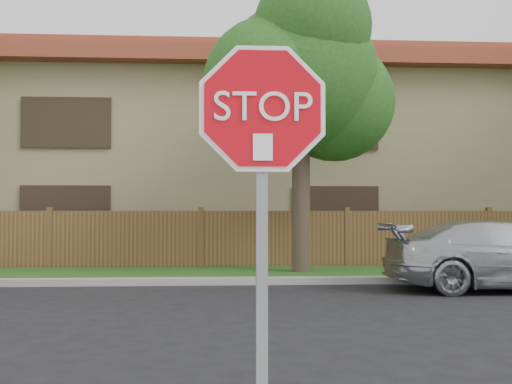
{
  "coord_description": "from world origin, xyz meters",
  "views": [
    {
      "loc": [
        0.5,
        -4.84,
        1.57
      ],
      "look_at": [
        0.75,
        -0.9,
        1.7
      ],
      "focal_mm": 42.0,
      "sensor_mm": 36.0,
      "label": 1
    }
  ],
  "objects": [
    {
      "name": "tree_mid",
      "position": [
        2.52,
        9.57,
        4.87
      ],
      "size": [
        4.8,
        3.9,
        7.35
      ],
      "color": "#382B21",
      "rests_on": "ground"
    },
    {
      "name": "grass_strip",
      "position": [
        0.0,
        9.8,
        0.06
      ],
      "size": [
        70.0,
        3.0,
        0.12
      ],
      "primitive_type": "cube",
      "color": "#1E4714",
      "rests_on": "ground"
    },
    {
      "name": "fence",
      "position": [
        0.0,
        11.4,
        0.8
      ],
      "size": [
        70.0,
        0.12,
        1.6
      ],
      "primitive_type": "cube",
      "color": "brown",
      "rests_on": "ground"
    },
    {
      "name": "stop_sign",
      "position": [
        0.75,
        -1.48,
        1.83
      ],
      "size": [
        1.01,
        0.13,
        2.55
      ],
      "color": "gray",
      "rests_on": "sidewalk_near"
    },
    {
      "name": "far_curb",
      "position": [
        0.0,
        8.15,
        0.07
      ],
      "size": [
        70.0,
        0.3,
        0.15
      ],
      "primitive_type": "cube",
      "color": "gray",
      "rests_on": "ground"
    },
    {
      "name": "apartment_building",
      "position": [
        0.0,
        17.0,
        3.53
      ],
      "size": [
        35.2,
        9.2,
        7.2
      ],
      "color": "#98895E",
      "rests_on": "ground"
    },
    {
      "name": "sedan_right",
      "position": [
        6.22,
        6.85,
        0.7
      ],
      "size": [
        4.89,
        2.18,
        1.39
      ],
      "primitive_type": "imported",
      "rotation": [
        0.0,
        0.0,
        1.52
      ],
      "color": "#A5A8AC",
      "rests_on": "ground"
    }
  ]
}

